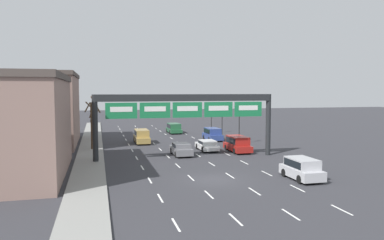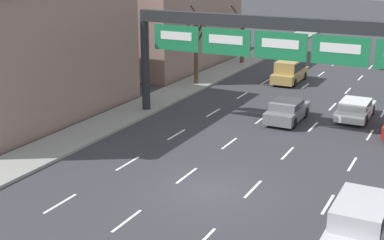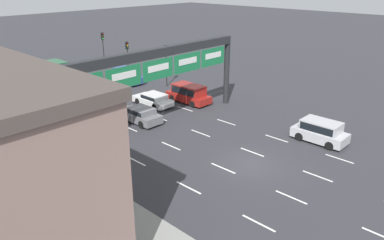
{
  "view_description": "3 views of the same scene",
  "coord_description": "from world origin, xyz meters",
  "px_view_note": "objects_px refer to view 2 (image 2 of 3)",
  "views": [
    {
      "loc": [
        -8.79,
        -27.57,
        6.96
      ],
      "look_at": [
        0.88,
        10.61,
        3.87
      ],
      "focal_mm": 35.0,
      "sensor_mm": 36.0,
      "label": 1
    },
    {
      "loc": [
        9.11,
        -19.4,
        9.87
      ],
      "look_at": [
        -2.3,
        2.79,
        2.14
      ],
      "focal_mm": 50.0,
      "sensor_mm": 36.0,
      "label": 2
    },
    {
      "loc": [
        -18.9,
        -12.48,
        11.94
      ],
      "look_at": [
        -0.69,
        4.74,
        2.15
      ],
      "focal_mm": 35.0,
      "sensor_mm": 36.0,
      "label": 3
    }
  ],
  "objects_px": {
    "sign_gantry": "(282,42)",
    "car_white": "(355,108)",
    "suv_silver": "(360,220)",
    "suv_gold": "(290,70)",
    "tree_bare_closest": "(197,44)",
    "tree_bare_second": "(242,37)",
    "car_grey": "(287,110)"
  },
  "relations": [
    {
      "from": "tree_bare_closest",
      "to": "tree_bare_second",
      "type": "bearing_deg",
      "value": 90.28
    },
    {
      "from": "car_grey",
      "to": "tree_bare_closest",
      "type": "bearing_deg",
      "value": 147.01
    },
    {
      "from": "suv_silver",
      "to": "suv_gold",
      "type": "bearing_deg",
      "value": 112.73
    },
    {
      "from": "sign_gantry",
      "to": "tree_bare_second",
      "type": "height_order",
      "value": "sign_gantry"
    },
    {
      "from": "sign_gantry",
      "to": "car_white",
      "type": "distance_m",
      "value": 7.38
    },
    {
      "from": "sign_gantry",
      "to": "car_grey",
      "type": "relative_size",
      "value": 4.5
    },
    {
      "from": "suv_silver",
      "to": "car_white",
      "type": "bearing_deg",
      "value": 101.36
    },
    {
      "from": "suv_silver",
      "to": "car_grey",
      "type": "bearing_deg",
      "value": 117.39
    },
    {
      "from": "car_white",
      "to": "tree_bare_second",
      "type": "xyz_separation_m",
      "value": [
        -12.98,
        13.1,
        1.93
      ]
    },
    {
      "from": "sign_gantry",
      "to": "car_white",
      "type": "relative_size",
      "value": 4.45
    },
    {
      "from": "sign_gantry",
      "to": "suv_silver",
      "type": "relative_size",
      "value": 4.66
    },
    {
      "from": "suv_gold",
      "to": "tree_bare_closest",
      "type": "bearing_deg",
      "value": -145.03
    },
    {
      "from": "car_grey",
      "to": "sign_gantry",
      "type": "bearing_deg",
      "value": -86.61
    },
    {
      "from": "suv_gold",
      "to": "car_grey",
      "type": "distance_m",
      "value": 10.83
    },
    {
      "from": "car_grey",
      "to": "tree_bare_closest",
      "type": "relative_size",
      "value": 0.67
    },
    {
      "from": "suv_silver",
      "to": "suv_gold",
      "type": "relative_size",
      "value": 0.85
    },
    {
      "from": "sign_gantry",
      "to": "tree_bare_closest",
      "type": "relative_size",
      "value": 3.0
    },
    {
      "from": "car_white",
      "to": "tree_bare_closest",
      "type": "xyz_separation_m",
      "value": [
        -12.94,
        3.54,
        2.61
      ]
    },
    {
      "from": "tree_bare_closest",
      "to": "suv_gold",
      "type": "bearing_deg",
      "value": 34.97
    },
    {
      "from": "suv_gold",
      "to": "tree_bare_closest",
      "type": "distance_m",
      "value": 7.94
    },
    {
      "from": "car_white",
      "to": "tree_bare_closest",
      "type": "bearing_deg",
      "value": 164.68
    },
    {
      "from": "car_white",
      "to": "tree_bare_second",
      "type": "distance_m",
      "value": 18.55
    },
    {
      "from": "tree_bare_closest",
      "to": "car_grey",
      "type": "bearing_deg",
      "value": -32.99
    },
    {
      "from": "suv_gold",
      "to": "tree_bare_second",
      "type": "xyz_separation_m",
      "value": [
        -6.28,
        5.2,
        1.58
      ]
    },
    {
      "from": "suv_silver",
      "to": "sign_gantry",
      "type": "bearing_deg",
      "value": 121.23
    },
    {
      "from": "car_grey",
      "to": "suv_gold",
      "type": "bearing_deg",
      "value": 106.39
    },
    {
      "from": "sign_gantry",
      "to": "tree_bare_second",
      "type": "xyz_separation_m",
      "value": [
        -9.46,
        17.69,
        -2.65
      ]
    },
    {
      "from": "suv_silver",
      "to": "tree_bare_second",
      "type": "xyz_separation_m",
      "value": [
        -16.11,
        28.66,
        1.65
      ]
    },
    {
      "from": "sign_gantry",
      "to": "car_grey",
      "type": "height_order",
      "value": "sign_gantry"
    },
    {
      "from": "tree_bare_second",
      "to": "car_white",
      "type": "bearing_deg",
      "value": -45.25
    },
    {
      "from": "sign_gantry",
      "to": "suv_gold",
      "type": "relative_size",
      "value": 3.95
    },
    {
      "from": "tree_bare_closest",
      "to": "sign_gantry",
      "type": "bearing_deg",
      "value": -40.84
    }
  ]
}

